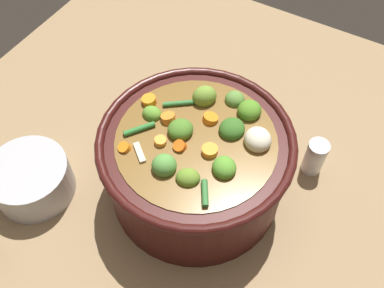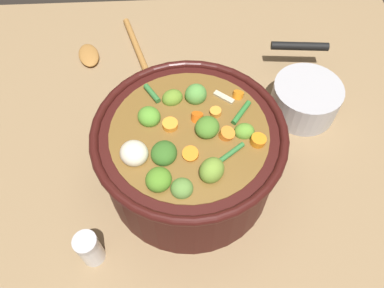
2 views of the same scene
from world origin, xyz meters
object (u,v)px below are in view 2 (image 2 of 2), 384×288
at_px(wooden_spoon, 108,51).
at_px(small_saucepan, 305,98).
at_px(cooking_pot, 189,154).
at_px(salt_shaker, 90,249).

relative_size(wooden_spoon, small_saucepan, 0.86).
relative_size(cooking_pot, salt_shaker, 4.26).
relative_size(wooden_spoon, salt_shaker, 2.51).
distance_m(cooking_pot, small_saucepan, 0.29).
distance_m(wooden_spoon, small_saucepan, 0.47).
bearing_deg(wooden_spoon, salt_shaker, 1.33).
height_order(cooking_pot, wooden_spoon, cooking_pot).
relative_size(cooking_pot, small_saucepan, 1.46).
distance_m(salt_shaker, small_saucepan, 0.51).
distance_m(wooden_spoon, salt_shaker, 0.49).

